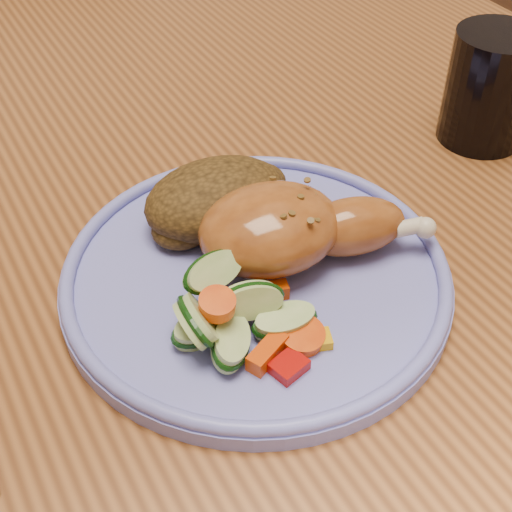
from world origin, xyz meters
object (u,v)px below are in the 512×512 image
dining_table (225,251)px  drinking_glass (490,88)px  chair_far (53,106)px  plate (256,278)px

dining_table → drinking_glass: (0.23, -0.06, 0.13)m
drinking_glass → chair_far: bearing=108.6°
plate → drinking_glass: drinking_glass is taller
dining_table → chair_far: bearing=90.0°
dining_table → chair_far: (0.00, 0.63, -0.17)m
dining_table → chair_far: 0.65m
chair_far → drinking_glass: chair_far is taller
plate → dining_table: bearing=73.5°
chair_far → drinking_glass: 0.78m
plate → chair_far: bearing=87.2°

